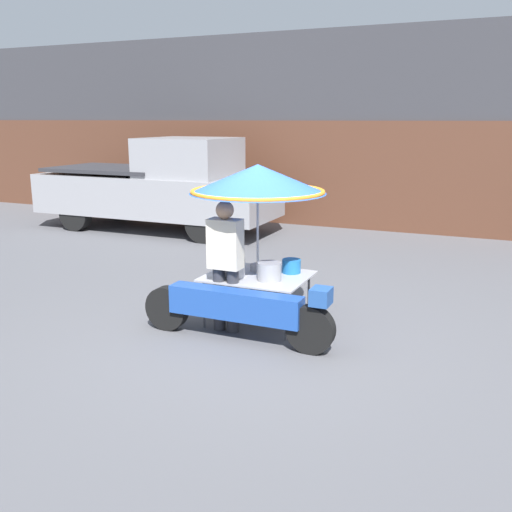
# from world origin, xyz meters

# --- Properties ---
(ground_plane) EXTENTS (36.00, 36.00, 0.00)m
(ground_plane) POSITION_xyz_m (0.00, 0.00, 0.00)
(ground_plane) COLOR #56565B
(shopfront_building) EXTENTS (28.00, 2.06, 4.35)m
(shopfront_building) POSITION_xyz_m (0.00, 7.94, 2.16)
(shopfront_building) COLOR #38383D
(shopfront_building) RESTS_ON ground
(vendor_motorcycle_cart) EXTENTS (2.30, 1.60, 1.93)m
(vendor_motorcycle_cart) POSITION_xyz_m (-0.15, 0.31, 1.42)
(vendor_motorcycle_cart) COLOR black
(vendor_motorcycle_cart) RESTS_ON ground
(vendor_person) EXTENTS (0.38, 0.22, 1.54)m
(vendor_person) POSITION_xyz_m (-0.39, -0.00, 0.86)
(vendor_person) COLOR #2D2D33
(vendor_person) RESTS_ON ground
(pickup_truck) EXTENTS (5.40, 1.92, 2.05)m
(pickup_truck) POSITION_xyz_m (-4.47, 5.06, 0.97)
(pickup_truck) COLOR black
(pickup_truck) RESTS_ON ground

